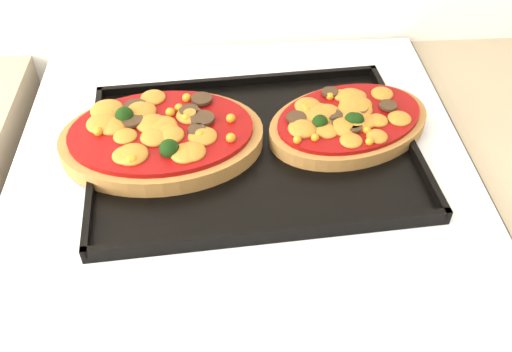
{
  "coord_description": "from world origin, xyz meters",
  "views": [
    {
      "loc": [
        0.01,
        1.17,
        1.4
      ],
      "look_at": [
        0.05,
        1.67,
        0.92
      ],
      "focal_mm": 40.0,
      "sensor_mm": 36.0,
      "label": 1
    }
  ],
  "objects_px": {
    "pizza_left": "(162,135)",
    "pizza_right": "(349,121)",
    "baking_tray": "(253,148)",
    "stove": "(247,348)"
  },
  "relations": [
    {
      "from": "pizza_left",
      "to": "pizza_right",
      "type": "relative_size",
      "value": 1.17
    },
    {
      "from": "baking_tray",
      "to": "pizza_right",
      "type": "bearing_deg",
      "value": 8.93
    },
    {
      "from": "baking_tray",
      "to": "pizza_right",
      "type": "xyz_separation_m",
      "value": [
        0.13,
        0.03,
        0.01
      ]
    },
    {
      "from": "pizza_left",
      "to": "baking_tray",
      "type": "bearing_deg",
      "value": -6.5
    },
    {
      "from": "pizza_left",
      "to": "pizza_right",
      "type": "xyz_separation_m",
      "value": [
        0.24,
        0.02,
        -0.0
      ]
    },
    {
      "from": "stove",
      "to": "baking_tray",
      "type": "bearing_deg",
      "value": 52.43
    },
    {
      "from": "stove",
      "to": "pizza_left",
      "type": "relative_size",
      "value": 3.53
    },
    {
      "from": "baking_tray",
      "to": "pizza_right",
      "type": "distance_m",
      "value": 0.13
    },
    {
      "from": "pizza_left",
      "to": "pizza_right",
      "type": "distance_m",
      "value": 0.24
    },
    {
      "from": "pizza_right",
      "to": "pizza_left",
      "type": "bearing_deg",
      "value": -176.18
    }
  ]
}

